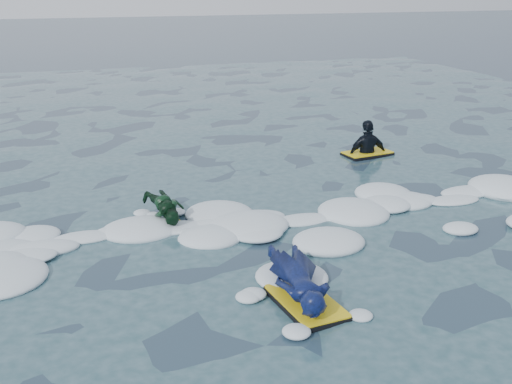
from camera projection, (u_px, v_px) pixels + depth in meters
ground at (220, 270)px, 8.76m from camera, size 120.00×120.00×0.00m
foam_band at (202, 242)px, 9.69m from camera, size 12.00×3.10×0.30m
prone_woman_unit at (300, 281)px, 7.91m from camera, size 0.87×1.82×0.46m
prone_child_unit at (167, 209)px, 10.38m from camera, size 0.64×1.21×0.45m
waiting_rider_unit at (367, 156)px, 14.38m from camera, size 1.19×0.78×1.65m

